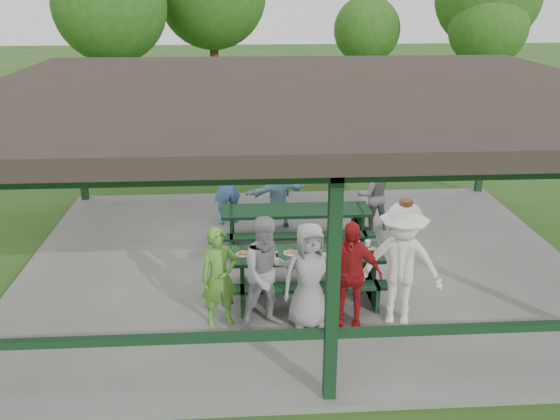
{
  "coord_description": "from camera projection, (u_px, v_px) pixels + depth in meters",
  "views": [
    {
      "loc": [
        -0.98,
        -9.81,
        4.86
      ],
      "look_at": [
        -0.39,
        -0.3,
        1.26
      ],
      "focal_mm": 38.0,
      "sensor_mm": 36.0,
      "label": 1
    }
  ],
  "objects": [
    {
      "name": "ground",
      "position": [
        300.0,
        267.0,
        10.93
      ],
      "size": [
        90.0,
        90.0,
        0.0
      ],
      "primitive_type": "plane",
      "color": "#294D18",
      "rests_on": "ground"
    },
    {
      "name": "farm_trailer",
      "position": [
        221.0,
        139.0,
        17.36
      ],
      "size": [
        3.85,
        2.05,
        1.33
      ],
      "rotation": [
        0.0,
        0.0,
        -0.16
      ],
      "color": "#1C449C",
      "rests_on": "ground"
    },
    {
      "name": "contestant_grey_left",
      "position": [
        268.0,
        274.0,
        8.55
      ],
      "size": [
        1.01,
        0.88,
        1.74
      ],
      "primitive_type": "imported",
      "rotation": [
        0.0,
        0.0,
        0.3
      ],
      "color": "#969598",
      "rests_on": "concrete_slab"
    },
    {
      "name": "tree_mid",
      "position": [
        367.0,
        30.0,
        25.93
      ],
      "size": [
        2.9,
        2.9,
        4.54
      ],
      "color": "#322314",
      "rests_on": "ground"
    },
    {
      "name": "spectator_blue",
      "position": [
        227.0,
        185.0,
        12.43
      ],
      "size": [
        0.73,
        0.62,
        1.71
      ],
      "primitive_type": "imported",
      "rotation": [
        0.0,
        0.0,
        3.56
      ],
      "color": "#457AB4",
      "rests_on": "concrete_slab"
    },
    {
      "name": "picnic_table_far",
      "position": [
        296.0,
        222.0,
        11.47
      ],
      "size": [
        2.85,
        1.39,
        0.75
      ],
      "color": "black",
      "rests_on": "concrete_slab"
    },
    {
      "name": "spectator_lblue",
      "position": [
        278.0,
        194.0,
        12.26
      ],
      "size": [
        1.41,
        0.87,
        1.45
      ],
      "primitive_type": "imported",
      "rotation": [
        0.0,
        0.0,
        3.49
      ],
      "color": "#83AFCA",
      "rests_on": "concrete_slab"
    },
    {
      "name": "tree_right",
      "position": [
        488.0,
        28.0,
        23.63
      ],
      "size": [
        3.14,
        3.14,
        4.91
      ],
      "color": "#322314",
      "rests_on": "ground"
    },
    {
      "name": "table_setting",
      "position": [
        316.0,
        250.0,
        9.52
      ],
      "size": [
        2.34,
        0.45,
        0.1
      ],
      "color": "white",
      "rests_on": "picnic_table_near"
    },
    {
      "name": "contestant_green",
      "position": [
        219.0,
        277.0,
        8.68
      ],
      "size": [
        0.64,
        0.51,
        1.53
      ],
      "primitive_type": "imported",
      "rotation": [
        0.0,
        0.0,
        0.29
      ],
      "color": "#599E31",
      "rests_on": "concrete_slab"
    },
    {
      "name": "contestant_white_fedora",
      "position": [
        401.0,
        265.0,
        8.65
      ],
      "size": [
        1.37,
        1.0,
        1.95
      ],
      "rotation": [
        0.0,
        0.0,
        -0.27
      ],
      "color": "white",
      "rests_on": "concrete_slab"
    },
    {
      "name": "spectator_grey",
      "position": [
        373.0,
        195.0,
        12.18
      ],
      "size": [
        0.79,
        0.65,
        1.48
      ],
      "primitive_type": "imported",
      "rotation": [
        0.0,
        0.0,
        3.27
      ],
      "color": "gray",
      "rests_on": "concrete_slab"
    },
    {
      "name": "contestant_grey_mid",
      "position": [
        309.0,
        276.0,
        8.61
      ],
      "size": [
        0.87,
        0.64,
        1.63
      ],
      "primitive_type": "imported",
      "rotation": [
        0.0,
        0.0,
        0.17
      ],
      "color": "#969598",
      "rests_on": "concrete_slab"
    },
    {
      "name": "concrete_slab",
      "position": [
        300.0,
        265.0,
        10.91
      ],
      "size": [
        10.0,
        8.0,
        0.1
      ],
      "primitive_type": "cube",
      "color": "slate",
      "rests_on": "ground"
    },
    {
      "name": "picnic_table_near",
      "position": [
        306.0,
        268.0,
        9.61
      ],
      "size": [
        2.44,
        1.39,
        0.75
      ],
      "color": "black",
      "rests_on": "concrete_slab"
    },
    {
      "name": "pickup_truck",
      "position": [
        338.0,
        121.0,
        19.08
      ],
      "size": [
        6.22,
        4.19,
        1.58
      ],
      "primitive_type": "imported",
      "rotation": [
        0.0,
        0.0,
        1.87
      ],
      "color": "silver",
      "rests_on": "ground"
    },
    {
      "name": "contestant_red",
      "position": [
        349.0,
        274.0,
        8.67
      ],
      "size": [
        1.03,
        0.63,
        1.64
      ],
      "primitive_type": "imported",
      "rotation": [
        0.0,
        0.0,
        -0.26
      ],
      "color": "#AA171D",
      "rests_on": "concrete_slab"
    },
    {
      "name": "tree_far_left",
      "position": [
        110.0,
        6.0,
        20.72
      ],
      "size": [
        3.99,
        3.99,
        6.23
      ],
      "color": "#322314",
      "rests_on": "ground"
    },
    {
      "name": "pavilion_structure",
      "position": [
        302.0,
        95.0,
        9.81
      ],
      "size": [
        10.6,
        8.6,
        3.24
      ],
      "color": "black",
      "rests_on": "concrete_slab"
    }
  ]
}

